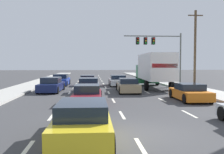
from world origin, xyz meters
The scene contains 16 objects.
ground_plane centered at (0.00, 25.00, 0.00)m, with size 140.00×140.00×0.00m, color #3D3D3F.
sidewalk_right centered at (8.42, 20.00, 0.07)m, with size 2.94×80.00×0.14m, color #B2AFA8.
sidewalk_left centered at (-8.42, 20.00, 0.07)m, with size 2.94×80.00×0.14m, color #B2AFA8.
lane_markings centered at (0.00, 20.90, 0.00)m, with size 6.94×57.00×0.01m.
car_blue centered at (-5.05, 21.35, 0.61)m, with size 1.92×4.13×1.32m.
car_navy centered at (-5.10, 14.44, 0.59)m, with size 2.02×4.73×1.31m.
car_red centered at (-1.92, 20.87, 0.56)m, with size 1.97×4.61×1.21m.
car_gray centered at (-1.73, 13.62, 0.59)m, with size 1.95×4.60×1.29m.
car_maroon centered at (-1.75, 7.24, 0.54)m, with size 1.96×4.66×1.20m.
car_yellow centered at (-1.78, -0.62, 0.61)m, with size 1.92×4.62×1.30m.
car_white centered at (1.51, 20.31, 0.57)m, with size 2.02×4.33×1.23m.
car_tan centered at (1.73, 13.64, 0.57)m, with size 1.97×4.67×1.24m.
box_truck centered at (4.91, 17.00, 2.04)m, with size 2.86×9.04×3.51m.
car_orange centered at (5.25, 8.09, 0.54)m, with size 1.94×4.04×1.16m.
traffic_signal_mast centered at (6.97, 25.09, 5.12)m, with size 7.81×0.69×6.63m.
utility_pole_mid centered at (10.81, 20.89, 4.56)m, with size 1.80×0.28×8.84m.
Camera 1 is at (-1.49, -9.14, 2.52)m, focal length 41.54 mm.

